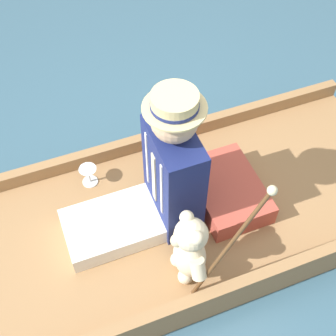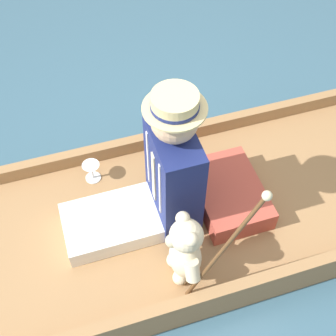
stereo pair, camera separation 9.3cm
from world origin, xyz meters
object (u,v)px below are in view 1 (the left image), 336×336
teddy_bear (189,249)px  seated_person (159,179)px  wine_glass (88,172)px  walking_cane (236,237)px

teddy_bear → seated_person: bearing=3.8°
wine_glass → walking_cane: 1.06m
seated_person → wine_glass: 0.55m
teddy_bear → walking_cane: size_ratio=0.59×
seated_person → walking_cane: bearing=-167.0°
teddy_bear → wine_glass: bearing=24.1°
walking_cane → teddy_bear: bearing=50.7°
seated_person → teddy_bear: (-0.36, -0.02, -0.14)m
seated_person → teddy_bear: size_ratio=1.99×
wine_glass → walking_cane: (-0.87, -0.49, 0.35)m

